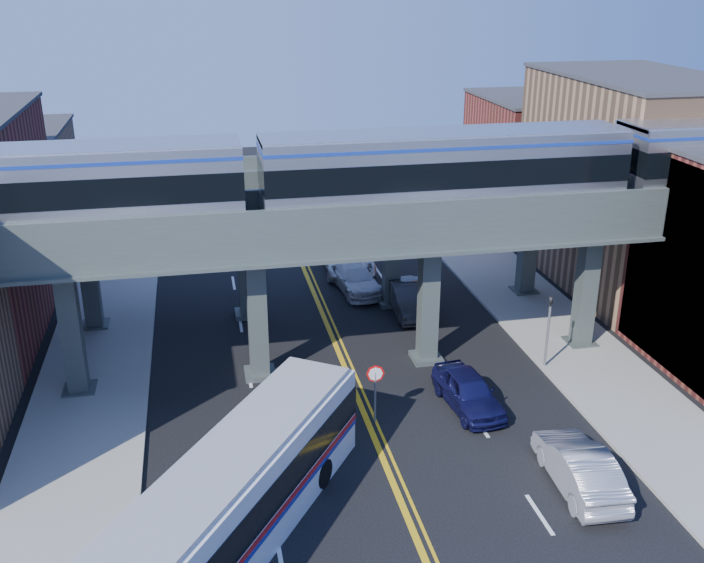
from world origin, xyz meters
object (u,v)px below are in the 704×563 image
at_px(transit_train, 444,168).
at_px(stop_sign, 375,384).
at_px(traffic_signal, 549,324).
at_px(transit_bus, 238,495).
at_px(car_lane_c, 347,258).
at_px(car_lane_a, 468,391).
at_px(car_lane_b, 408,298).
at_px(car_lane_d, 355,278).
at_px(car_parked_curb, 579,467).

distance_m(transit_train, stop_sign, 10.03).
height_order(traffic_signal, transit_bus, traffic_signal).
bearing_deg(car_lane_c, transit_train, -78.91).
xyz_separation_m(transit_bus, car_lane_a, (10.13, 6.52, -0.93)).
relative_size(transit_train, car_lane_b, 9.90).
bearing_deg(car_lane_d, car_lane_c, 80.78).
height_order(stop_sign, car_parked_curb, stop_sign).
xyz_separation_m(stop_sign, car_lane_b, (4.33, 10.69, -0.93)).
xyz_separation_m(traffic_signal, car_lane_d, (-6.74, 11.42, -1.55)).
distance_m(transit_train, transit_bus, 16.92).
xyz_separation_m(transit_train, car_lane_b, (0.15, 5.69, -8.54)).
relative_size(traffic_signal, car_lane_d, 0.80).
bearing_deg(transit_train, car_lane_a, -90.24).
bearing_deg(car_lane_b, car_lane_a, -89.78).
bearing_deg(car_lane_b, car_lane_c, 107.04).
height_order(transit_bus, car_parked_curb, transit_bus).
height_order(car_lane_c, car_parked_curb, car_lane_c).
relative_size(car_lane_b, car_lane_d, 0.98).
bearing_deg(transit_train, car_lane_b, 88.52).
xyz_separation_m(transit_bus, car_parked_curb, (12.16, 0.39, -0.88)).
height_order(transit_train, stop_sign, transit_train).
xyz_separation_m(car_lane_c, car_lane_d, (-0.17, -3.30, -0.13)).
height_order(stop_sign, car_lane_b, stop_sign).
bearing_deg(car_lane_a, car_lane_b, 83.73).
bearing_deg(car_lane_d, traffic_signal, -65.75).
bearing_deg(car_lane_b, traffic_signal, -58.13).
relative_size(transit_train, car_lane_d, 9.71).
bearing_deg(car_lane_c, car_lane_a, -81.18).
xyz_separation_m(traffic_signal, car_lane_a, (-4.74, -2.65, -1.51)).
distance_m(stop_sign, transit_bus, 8.58).
relative_size(traffic_signal, car_lane_b, 0.81).
xyz_separation_m(transit_bus, car_lane_d, (8.12, 20.59, -0.97)).
bearing_deg(car_lane_a, transit_train, 84.41).
distance_m(car_lane_c, car_parked_curb, 23.81).
xyz_separation_m(transit_train, car_lane_c, (-1.86, 12.72, -8.50)).
relative_size(stop_sign, car_lane_b, 0.52).
bearing_deg(transit_train, stop_sign, -129.92).
bearing_deg(car_parked_curb, stop_sign, -39.94).
relative_size(car_lane_b, car_parked_curb, 1.00).
distance_m(car_lane_a, car_lane_d, 14.21).
bearing_deg(stop_sign, car_parked_curb, -42.98).
relative_size(car_lane_b, car_lane_c, 0.80).
height_order(stop_sign, car_lane_a, stop_sign).
height_order(car_lane_b, car_parked_curb, car_parked_curb).
distance_m(stop_sign, car_lane_a, 4.29).
distance_m(traffic_signal, car_parked_curb, 9.30).
bearing_deg(traffic_signal, transit_bus, -148.33).
distance_m(car_lane_b, car_lane_d, 4.32).
distance_m(traffic_signal, car_lane_d, 13.35).
distance_m(stop_sign, traffic_signal, 9.41).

